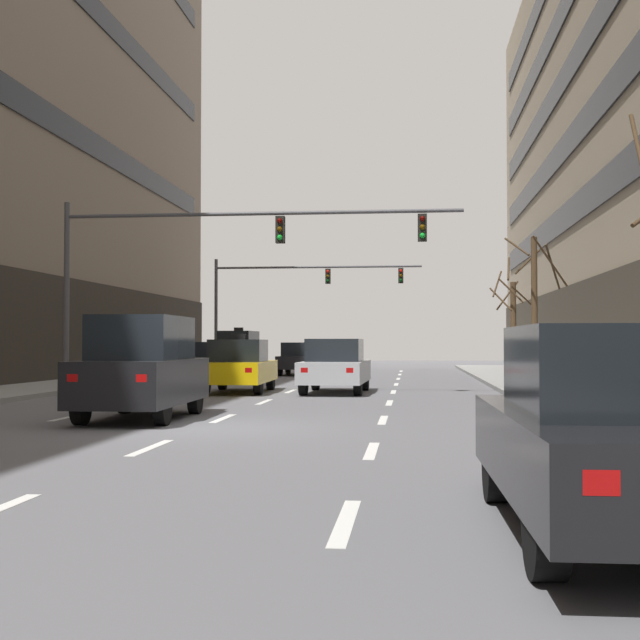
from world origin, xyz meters
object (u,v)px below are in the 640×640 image
object	(u,v)px
taxi_driving_1	(239,352)
pedestrian_0	(557,363)
traffic_signal_0	(211,249)
car_parked_0	(620,433)
car_driving_5	(201,361)
car_driving_2	(142,368)
car_driving_0	(299,359)
car_driving_3	(335,366)
street_tree_1	(534,303)
traffic_signal_1	(290,288)
taxi_driving_4	(239,366)
street_tree_2	(513,325)

from	to	relation	value
taxi_driving_1	pedestrian_0	bearing A→B (deg)	-57.39
traffic_signal_0	car_parked_0	bearing A→B (deg)	-67.28
car_driving_5	car_driving_2	bearing A→B (deg)	-79.68
taxi_driving_1	pedestrian_0	distance (m)	23.69
car_driving_0	traffic_signal_0	size ratio (longest dim) A/B	0.33
car_driving_3	car_driving_5	distance (m)	10.67
car_driving_2	car_parked_0	xyz separation A→B (m)	(7.29, -10.05, -0.21)
car_driving_5	car_parked_0	size ratio (longest dim) A/B	0.94
pedestrian_0	street_tree_1	bearing A→B (deg)	87.94
traffic_signal_0	traffic_signal_1	world-z (taller)	traffic_signal_1
taxi_driving_1	traffic_signal_0	distance (m)	17.58
taxi_driving_4	street_tree_1	bearing A→B (deg)	13.72
taxi_driving_1	street_tree_1	size ratio (longest dim) A/B	0.91
car_driving_0	car_parked_0	bearing A→B (deg)	-78.19
street_tree_1	taxi_driving_1	bearing A→B (deg)	132.49
car_driving_0	traffic_signal_1	bearing A→B (deg)	102.62
taxi_driving_4	car_driving_5	bearing A→B (deg)	111.72
car_driving_0	traffic_signal_1	distance (m)	7.01
car_driving_0	car_driving_5	size ratio (longest dim) A/B	0.97
taxi_driving_1	taxi_driving_4	bearing A→B (deg)	-78.35
car_driving_0	street_tree_1	distance (m)	15.87
traffic_signal_1	pedestrian_0	bearing A→B (deg)	-66.05
car_driving_2	street_tree_2	size ratio (longest dim) A/B	1.01
traffic_signal_0	pedestrian_0	bearing A→B (deg)	-16.04
street_tree_2	taxi_driving_1	bearing A→B (deg)	147.74
taxi_driving_4	traffic_signal_1	xyz separation A→B (m)	(-1.29, 20.52, 3.82)
car_driving_3	car_driving_2	bearing A→B (deg)	-108.36
street_tree_1	street_tree_2	xyz separation A→B (m)	(-0.02, 5.99, -0.59)
traffic_signal_0	street_tree_2	distance (m)	13.81
taxi_driving_4	traffic_signal_1	bearing A→B (deg)	93.58
car_driving_3	traffic_signal_0	size ratio (longest dim) A/B	0.36
taxi_driving_1	car_driving_5	bearing A→B (deg)	-89.93
car_driving_2	taxi_driving_4	distance (m)	9.56
taxi_driving_1	traffic_signal_1	bearing A→B (deg)	62.18
car_parked_0	traffic_signal_0	distance (m)	21.01
car_driving_2	car_parked_0	distance (m)	12.42
car_driving_3	taxi_driving_4	distance (m)	3.09
street_tree_2	car_driving_5	bearing A→B (deg)	179.15
taxi_driving_4	traffic_signal_1	distance (m)	20.91
car_driving_5	car_parked_0	bearing A→B (deg)	-69.38
car_driving_0	taxi_driving_4	bearing A→B (deg)	-89.97
car_driving_3	taxi_driving_4	world-z (taller)	taxi_driving_4
traffic_signal_0	pedestrian_0	xyz separation A→B (m)	(10.16, -2.92, -3.51)
car_driving_0	car_driving_5	bearing A→B (deg)	-118.28
car_driving_0	traffic_signal_1	world-z (taller)	traffic_signal_1
car_parked_0	street_tree_2	size ratio (longest dim) A/B	1.05
traffic_signal_1	street_tree_1	bearing A→B (deg)	-59.15
car_driving_0	taxi_driving_4	size ratio (longest dim) A/B	0.94
car_parked_0	taxi_driving_1	bearing A→B (deg)	106.35
taxi_driving_1	car_driving_3	size ratio (longest dim) A/B	0.99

